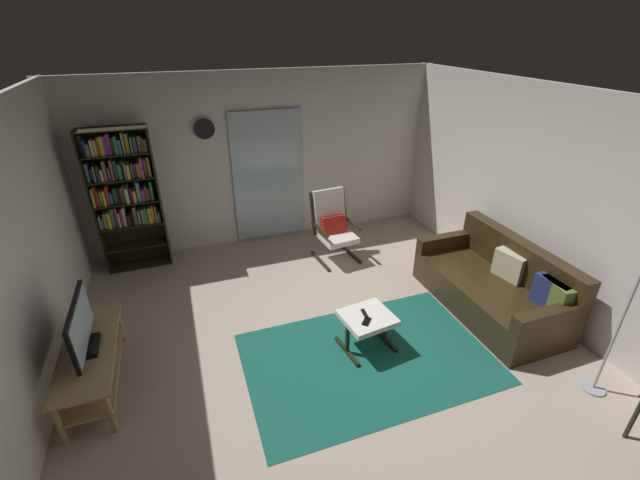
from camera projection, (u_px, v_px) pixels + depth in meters
The scene contains 15 objects.
ground_plane at pixel (331, 348), 4.54m from camera, with size 7.02×7.02×0.00m, color #B5A18F.
wall_back at pixel (264, 160), 6.35m from camera, with size 5.60×0.06×2.60m, color silver.
wall_left at pixel (0, 300), 3.13m from camera, with size 0.06×6.00×2.60m, color silver.
wall_right at pixel (552, 206), 4.73m from camera, with size 0.06×6.00×2.60m, color silver.
glass_door_panel at pixel (269, 176), 6.42m from camera, with size 1.10×0.01×2.00m, color silver.
area_rug at pixel (368, 358), 4.40m from camera, with size 2.57×1.68×0.01m, color #175A4E.
tv_stand at pixel (92, 360), 3.95m from camera, with size 0.48×1.34×0.46m.
television at pixel (81, 329), 3.76m from camera, with size 0.20×0.83×0.51m.
bookshelf_near_tv at pixel (125, 190), 5.58m from camera, with size 0.85×0.30×2.00m.
leather_sofa at pixel (495, 287), 5.04m from camera, with size 0.92×1.91×0.87m.
lounge_armchair at pixel (333, 224), 6.11m from camera, with size 0.62×0.70×1.02m.
ottoman at pixel (367, 321), 4.41m from camera, with size 0.58×0.54×0.42m.
tv_remote at pixel (365, 313), 4.39m from camera, with size 0.04×0.14×0.02m, color black.
cell_phone at pixel (366, 321), 4.28m from camera, with size 0.07×0.14×0.01m, color black.
wall_clock at pixel (204, 129), 5.79m from camera, with size 0.29×0.03×0.29m.
Camera 1 is at (-1.27, -3.23, 3.16)m, focal length 23.25 mm.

